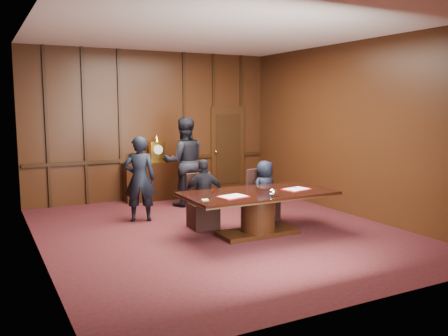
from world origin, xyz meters
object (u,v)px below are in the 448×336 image
at_px(sideboard, 157,179).
at_px(conference_table, 258,206).
at_px(signatory_right, 265,191).
at_px(witness_right, 184,162).
at_px(signatory_left, 204,194).
at_px(witness_left, 140,179).

height_order(sideboard, conference_table, sideboard).
xyz_separation_m(signatory_right, witness_right, (-0.84, 2.01, 0.40)).
xyz_separation_m(conference_table, signatory_left, (-0.65, 0.80, 0.13)).
bearing_deg(witness_right, signatory_left, 88.04).
xyz_separation_m(signatory_left, signatory_right, (1.30, 0.00, -0.05)).
xyz_separation_m(conference_table, witness_left, (-1.50, 1.91, 0.32)).
relative_size(conference_table, signatory_left, 2.05).
height_order(sideboard, signatory_left, sideboard).
distance_m(conference_table, witness_left, 2.45).
height_order(signatory_left, witness_left, witness_left).
bearing_deg(signatory_left, witness_left, -37.97).
height_order(conference_table, witness_left, witness_left).
bearing_deg(conference_table, sideboard, 97.38).
distance_m(sideboard, witness_right, 1.11).
xyz_separation_m(sideboard, witness_left, (-1.01, -1.85, 0.34)).
bearing_deg(witness_left, signatory_left, 147.13).
distance_m(signatory_left, witness_left, 1.41).
bearing_deg(signatory_left, sideboard, -78.64).
xyz_separation_m(signatory_left, witness_left, (-0.85, 1.11, 0.19)).
bearing_deg(conference_table, signatory_right, 50.91).
relative_size(sideboard, signatory_right, 1.36).
bearing_deg(signatory_right, sideboard, -78.94).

